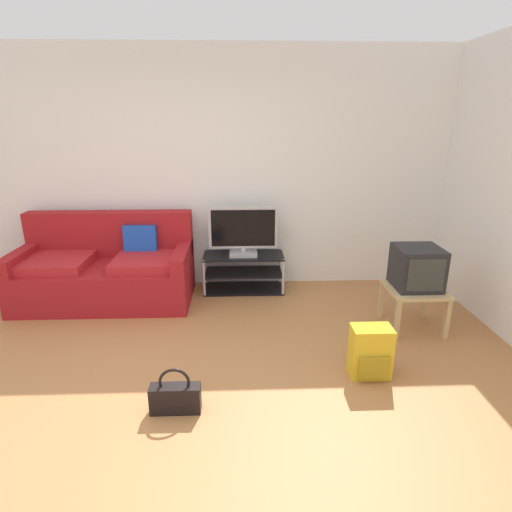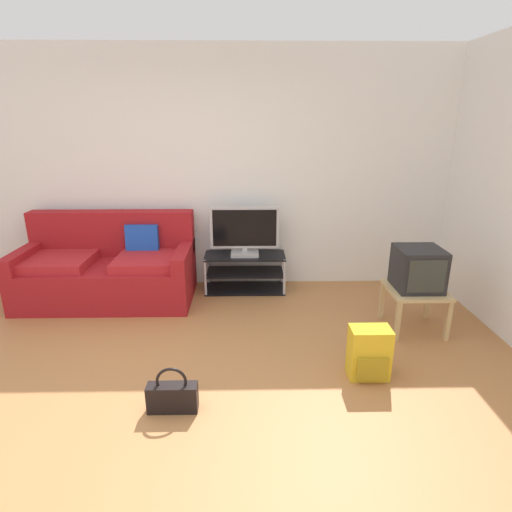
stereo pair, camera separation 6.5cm
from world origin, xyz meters
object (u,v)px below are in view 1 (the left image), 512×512
couch (107,270)px  backpack (370,352)px  handbag (175,397)px  crt_tv (417,268)px  flat_tv (243,232)px  tv_stand (244,272)px  side_table (414,294)px

couch → backpack: size_ratio=4.45×
backpack → handbag: (-1.46, -0.38, -0.09)m
couch → backpack: 2.92m
crt_tv → backpack: size_ratio=1.00×
flat_tv → backpack: bearing=-61.0°
tv_stand → flat_tv: bearing=-90.0°
tv_stand → handbag: tv_stand is taller
couch → crt_tv: bearing=-13.8°
flat_tv → crt_tv: bearing=-30.9°
couch → tv_stand: size_ratio=1.99×
crt_tv → handbag: 2.45m
side_table → handbag: bearing=-151.3°
flat_tv → crt_tv: size_ratio=1.88×
tv_stand → handbag: 2.21m
couch → backpack: couch is taller
couch → handbag: (1.02, -1.93, -0.23)m
tv_stand → side_table: (1.61, -1.00, 0.13)m
flat_tv → side_table: 1.92m
backpack → flat_tv: bearing=108.4°
flat_tv → backpack: (0.97, -1.75, -0.51)m
backpack → handbag: 1.51m
backpack → couch: bearing=137.2°
couch → backpack: (2.47, -1.55, -0.14)m
tv_stand → flat_tv: size_ratio=1.19×
side_table → backpack: size_ratio=1.25×
side_table → tv_stand: bearing=148.1°
tv_stand → crt_tv: crt_tv is taller
couch → tv_stand: (1.50, 0.22, -0.13)m
couch → crt_tv: (3.11, -0.77, 0.27)m
couch → crt_tv: size_ratio=4.47×
flat_tv → side_table: (1.61, -0.98, -0.36)m
backpack → handbag: bearing=-176.2°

